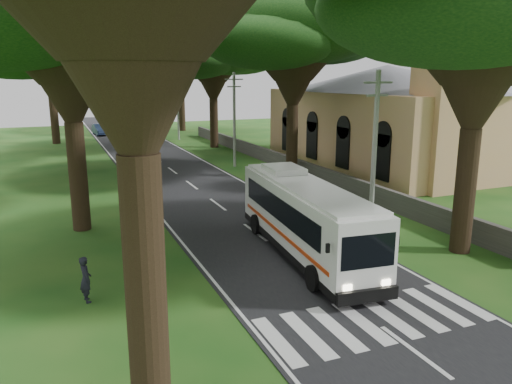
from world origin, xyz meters
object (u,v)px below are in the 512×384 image
(coach_bus, at_px, (304,217))
(pedestrian, at_px, (86,279))
(pole_mid, at_px, (234,118))
(distant_car_b, at_px, (100,129))
(distant_car_a, at_px, (142,148))
(church, at_px, (387,109))
(distant_car_c, at_px, (126,126))
(pole_near, at_px, (374,150))
(pole_far, at_px, (178,105))

(coach_bus, xyz_separation_m, pedestrian, (-9.23, -1.28, -0.91))
(pedestrian, bearing_deg, pole_mid, -42.50)
(coach_bus, relative_size, distant_car_b, 2.53)
(coach_bus, relative_size, distant_car_a, 2.74)
(church, relative_size, coach_bus, 2.16)
(coach_bus, bearing_deg, distant_car_b, 99.57)
(church, xyz_separation_m, distant_car_c, (-17.06, 35.66, -4.15))
(church, bearing_deg, coach_bus, -134.72)
(pole_near, bearing_deg, distant_car_b, 99.83)
(pole_near, relative_size, distant_car_c, 1.59)
(church, xyz_separation_m, pole_near, (-12.36, -15.55, -0.73))
(distant_car_b, xyz_separation_m, pedestrian, (-5.49, -51.61, 0.07))
(pole_near, relative_size, distant_car_a, 1.97)
(pole_near, xyz_separation_m, coach_bus, (-4.70, -1.68, -2.44))
(pedestrian, bearing_deg, distant_car_b, -17.34)
(distant_car_a, xyz_separation_m, pedestrian, (-7.62, -32.53, 0.11))
(distant_car_a, height_order, distant_car_b, distant_car_b)
(church, xyz_separation_m, coach_bus, (-17.06, -17.23, -3.17))
(distant_car_b, bearing_deg, distant_car_a, -88.93)
(pole_far, relative_size, coach_bus, 0.72)
(pole_far, relative_size, pedestrian, 4.83)
(pole_far, bearing_deg, church, -63.18)
(pole_near, xyz_separation_m, distant_car_b, (-8.43, 48.65, -3.43))
(pole_mid, xyz_separation_m, distant_car_c, (-4.70, 31.20, -3.42))
(distant_car_a, bearing_deg, pole_far, -128.02)
(pole_far, height_order, distant_car_b, pole_far)
(pole_near, distance_m, distant_car_a, 30.44)
(pole_mid, height_order, pedestrian, pole_mid)
(distant_car_a, bearing_deg, coach_bus, 86.07)
(pole_mid, relative_size, pole_far, 1.00)
(pole_near, xyz_separation_m, distant_car_c, (-4.70, 51.20, -3.42))
(pole_far, xyz_separation_m, pedestrian, (-13.92, -42.96, -3.35))
(distant_car_a, height_order, pedestrian, pedestrian)
(church, relative_size, distant_car_b, 5.46)
(coach_bus, height_order, distant_car_c, coach_bus)
(distant_car_c, distance_m, pedestrian, 54.94)
(distant_car_b, bearing_deg, pedestrian, -101.37)
(coach_bus, height_order, pedestrian, coach_bus)
(coach_bus, relative_size, pedestrian, 6.71)
(pole_mid, distance_m, pole_far, 20.00)
(distant_car_a, bearing_deg, pole_near, 95.16)
(distant_car_b, bearing_deg, distant_car_c, 29.03)
(pole_near, distance_m, pole_far, 40.00)
(distant_car_c, bearing_deg, pedestrian, 93.19)
(church, relative_size, pedestrian, 14.48)
(pole_near, bearing_deg, pedestrian, -168.01)
(pole_far, xyz_separation_m, distant_car_c, (-4.70, 11.20, -3.42))
(distant_car_a, relative_size, distant_car_c, 0.81)
(distant_car_a, bearing_deg, distant_car_c, -101.11)
(church, xyz_separation_m, pedestrian, (-26.28, -18.50, -4.08))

